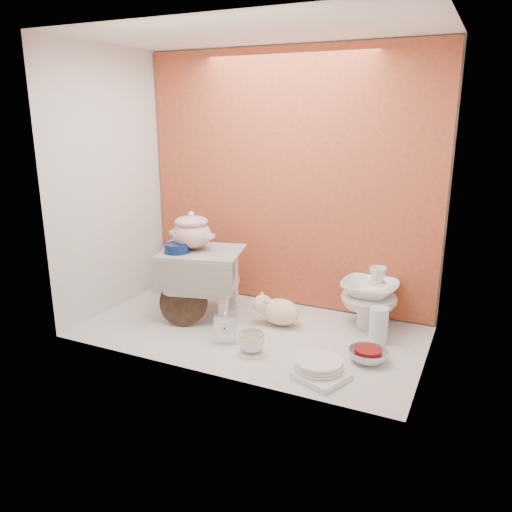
# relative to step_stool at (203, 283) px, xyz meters

# --- Properties ---
(ground) EXTENTS (1.80, 1.80, 0.00)m
(ground) POSITION_rel_step_stool_xyz_m (0.35, -0.09, -0.19)
(ground) COLOR silver
(ground) RESTS_ON ground
(niche_shell) EXTENTS (1.86, 1.03, 1.53)m
(niche_shell) POSITION_rel_step_stool_xyz_m (0.35, 0.09, 0.74)
(niche_shell) COLOR #C65631
(niche_shell) RESTS_ON ground
(step_stool) EXTENTS (0.53, 0.48, 0.39)m
(step_stool) POSITION_rel_step_stool_xyz_m (0.00, 0.00, 0.00)
(step_stool) COLOR silver
(step_stool) RESTS_ON ground
(soup_tureen) EXTENTS (0.27, 0.27, 0.22)m
(soup_tureen) POSITION_rel_step_stool_xyz_m (-0.06, -0.00, 0.31)
(soup_tureen) COLOR white
(soup_tureen) RESTS_ON step_stool
(cobalt_bowl) EXTENTS (0.17, 0.17, 0.05)m
(cobalt_bowl) POSITION_rel_step_stool_xyz_m (-0.10, -0.09, 0.22)
(cobalt_bowl) COLOR #0A1F52
(cobalt_bowl) RESTS_ON step_stool
(floral_platter) EXTENTS (0.39, 0.17, 0.37)m
(floral_platter) POSITION_rel_step_stool_xyz_m (-0.34, 0.29, -0.01)
(floral_platter) COLOR silver
(floral_platter) RESTS_ON ground
(blue_white_vase) EXTENTS (0.32, 0.32, 0.25)m
(blue_white_vase) POSITION_rel_step_stool_xyz_m (-0.36, 0.28, -0.07)
(blue_white_vase) COLOR white
(blue_white_vase) RESTS_ON ground
(lacquer_tray) EXTENTS (0.29, 0.19, 0.26)m
(lacquer_tray) POSITION_rel_step_stool_xyz_m (-0.03, -0.16, -0.07)
(lacquer_tray) COLOR black
(lacquer_tray) RESTS_ON ground
(mantel_clock) EXTENTS (0.12, 0.08, 0.17)m
(mantel_clock) POSITION_rel_step_stool_xyz_m (0.30, -0.27, -0.11)
(mantel_clock) COLOR silver
(mantel_clock) RESTS_ON ground
(plush_pig) EXTENTS (0.30, 0.23, 0.16)m
(plush_pig) POSITION_rel_step_stool_xyz_m (0.47, 0.05, -0.11)
(plush_pig) COLOR beige
(plush_pig) RESTS_ON ground
(teacup_saucer) EXTENTS (0.19, 0.19, 0.01)m
(teacup_saucer) POSITION_rel_step_stool_xyz_m (0.47, -0.32, -0.19)
(teacup_saucer) COLOR white
(teacup_saucer) RESTS_ON ground
(gold_rim_teacup) EXTENTS (0.13, 0.13, 0.10)m
(gold_rim_teacup) POSITION_rel_step_stool_xyz_m (0.47, -0.32, -0.13)
(gold_rim_teacup) COLOR white
(gold_rim_teacup) RESTS_ON teacup_saucer
(lattice_dish) EXTENTS (0.26, 0.26, 0.03)m
(lattice_dish) POSITION_rel_step_stool_xyz_m (0.86, -0.41, -0.18)
(lattice_dish) COLOR white
(lattice_dish) RESTS_ON ground
(dinner_plate_stack) EXTENTS (0.26, 0.26, 0.07)m
(dinner_plate_stack) POSITION_rel_step_stool_xyz_m (0.83, -0.38, -0.16)
(dinner_plate_stack) COLOR white
(dinner_plate_stack) RESTS_ON ground
(crystal_bowl) EXTENTS (0.24, 0.24, 0.06)m
(crystal_bowl) POSITION_rel_step_stool_xyz_m (1.00, -0.16, -0.17)
(crystal_bowl) COLOR silver
(crystal_bowl) RESTS_ON ground
(clear_glass_vase) EXTENTS (0.13, 0.13, 0.19)m
(clear_glass_vase) POSITION_rel_step_stool_xyz_m (1.00, 0.07, -0.10)
(clear_glass_vase) COLOR silver
(clear_glass_vase) RESTS_ON ground
(porcelain_tower) EXTENTS (0.40, 0.40, 0.35)m
(porcelain_tower) POSITION_rel_step_stool_xyz_m (0.91, 0.25, -0.02)
(porcelain_tower) COLOR white
(porcelain_tower) RESTS_ON ground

